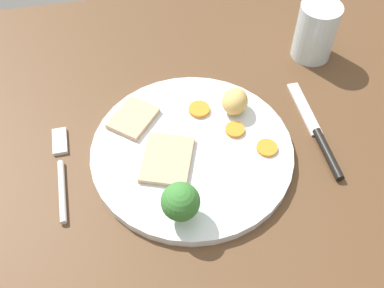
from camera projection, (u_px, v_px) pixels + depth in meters
The scene contains 12 objects.
dining_table at pixel (179, 181), 63.50cm from camera, with size 120.00×84.00×3.60cm, color brown.
dinner_plate at pixel (192, 151), 63.47cm from camera, with size 27.93×27.93×1.40cm, color white.
meat_slice_main at pixel (167, 159), 61.29cm from camera, with size 8.04×6.35×0.80cm, color tan.
meat_slice_under at pixel (133, 118), 65.75cm from camera, with size 6.51×5.21×0.80cm, color tan.
roast_potato_left at pixel (235, 101), 65.81cm from camera, with size 4.32×3.73×3.65cm, color #D8B260.
carrot_coin_front at pixel (235, 130), 64.61cm from camera, with size 2.74×2.74×0.52cm, color orange.
carrot_coin_back at pixel (199, 109), 66.92cm from camera, with size 3.09×3.09×0.57cm, color orange.
carrot_coin_side at pixel (267, 148), 62.68cm from camera, with size 2.90×2.90×0.46cm, color orange.
broccoli_floret at pixel (181, 202), 53.99cm from camera, with size 4.74×4.74×5.74cm.
fork at pixel (61, 168), 62.11cm from camera, with size 2.06×15.27×0.90cm.
knife at pixel (319, 136), 65.44cm from camera, with size 1.87×18.52×1.20cm.
water_glass at pixel (316, 31), 73.07cm from camera, with size 6.52×6.52×9.42cm, color silver.
Camera 1 is at (-5.06, -34.38, 55.23)cm, focal length 42.85 mm.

